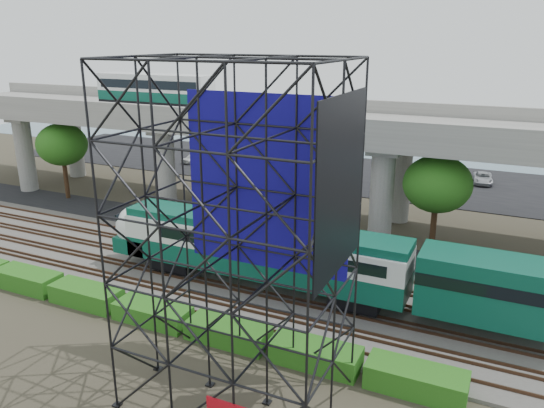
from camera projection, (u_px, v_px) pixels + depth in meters
The scene contains 13 objects.
ground at pixel (181, 288), 34.87m from camera, with size 140.00×140.00×0.00m, color #474233.
ballast_bed at pixel (198, 274), 36.57m from camera, with size 90.00×12.00×0.20m, color slate.
service_road at pixel (253, 235), 43.93m from camera, with size 90.00×5.00×0.08m, color black.
parking_lot at pixel (341, 173), 64.23m from camera, with size 90.00×18.00×0.08m, color black.
harbor_water at pixel (385, 142), 83.24m from camera, with size 140.00×40.00×0.03m, color #486A77.
rail_tracks at pixel (197, 272), 36.52m from camera, with size 90.00×9.52×0.16m.
commuter_train at pixel (290, 254), 32.93m from camera, with size 29.30×3.06×4.30m.
overpass at pixel (271, 127), 46.62m from camera, with size 80.00×12.00×12.40m.
scaffold_tower at pixel (235, 243), 22.24m from camera, with size 9.36×6.36×15.00m.
hedge_strip at pixel (153, 312), 30.58m from camera, with size 34.60×1.80×1.20m.
trees at pixel (236, 152), 49.05m from camera, with size 40.94×16.94×7.69m.
suv at pixel (164, 208), 48.36m from camera, with size 2.56×5.55×1.54m, color black.
parked_cars at pixel (338, 168), 63.75m from camera, with size 37.43×9.57×1.32m.
Camera 1 is at (18.82, -26.08, 15.74)m, focal length 35.00 mm.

